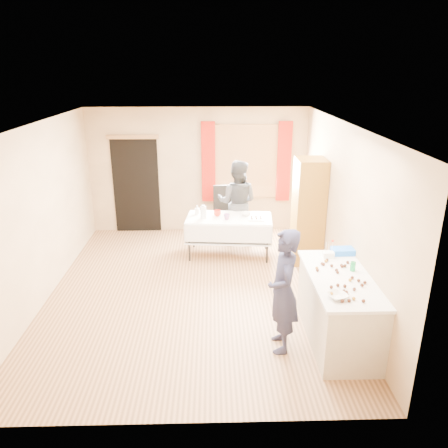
{
  "coord_description": "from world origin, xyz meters",
  "views": [
    {
      "loc": [
        0.3,
        -6.18,
        3.37
      ],
      "look_at": [
        0.47,
        0.0,
        1.12
      ],
      "focal_mm": 35.0,
      "sensor_mm": 36.0,
      "label": 1
    }
  ],
  "objects_px": {
    "cabinet": "(308,211)",
    "girl": "(283,291)",
    "chair": "(225,221)",
    "counter": "(338,309)",
    "party_table": "(229,233)",
    "woman": "(237,202)"
  },
  "relations": [
    {
      "from": "cabinet",
      "to": "girl",
      "type": "height_order",
      "value": "cabinet"
    },
    {
      "from": "chair",
      "to": "girl",
      "type": "distance_m",
      "value": 3.96
    },
    {
      "from": "counter",
      "to": "party_table",
      "type": "relative_size",
      "value": 1.01
    },
    {
      "from": "counter",
      "to": "woman",
      "type": "bearing_deg",
      "value": 108.11
    },
    {
      "from": "party_table",
      "to": "chair",
      "type": "distance_m",
      "value": 1.0
    },
    {
      "from": "party_table",
      "to": "chair",
      "type": "height_order",
      "value": "chair"
    },
    {
      "from": "chair",
      "to": "counter",
      "type": "bearing_deg",
      "value": -76.14
    },
    {
      "from": "cabinet",
      "to": "chair",
      "type": "relative_size",
      "value": 1.8
    },
    {
      "from": "counter",
      "to": "woman",
      "type": "height_order",
      "value": "woman"
    },
    {
      "from": "counter",
      "to": "woman",
      "type": "xyz_separation_m",
      "value": [
        -1.11,
        3.39,
        0.38
      ]
    },
    {
      "from": "girl",
      "to": "woman",
      "type": "height_order",
      "value": "woman"
    },
    {
      "from": "cabinet",
      "to": "party_table",
      "type": "height_order",
      "value": "cabinet"
    },
    {
      "from": "counter",
      "to": "woman",
      "type": "distance_m",
      "value": 3.59
    },
    {
      "from": "counter",
      "to": "girl",
      "type": "xyz_separation_m",
      "value": [
        -0.75,
        -0.15,
        0.34
      ]
    },
    {
      "from": "counter",
      "to": "chair",
      "type": "relative_size",
      "value": 1.57
    },
    {
      "from": "chair",
      "to": "woman",
      "type": "height_order",
      "value": "woman"
    },
    {
      "from": "cabinet",
      "to": "counter",
      "type": "xyz_separation_m",
      "value": [
        -0.1,
        -2.47,
        -0.49
      ]
    },
    {
      "from": "party_table",
      "to": "cabinet",
      "type": "bearing_deg",
      "value": -6.38
    },
    {
      "from": "girl",
      "to": "party_table",
      "type": "bearing_deg",
      "value": -169.28
    },
    {
      "from": "party_table",
      "to": "girl",
      "type": "relative_size",
      "value": 1.03
    },
    {
      "from": "girl",
      "to": "woman",
      "type": "distance_m",
      "value": 3.56
    },
    {
      "from": "cabinet",
      "to": "counter",
      "type": "bearing_deg",
      "value": -92.32
    }
  ]
}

